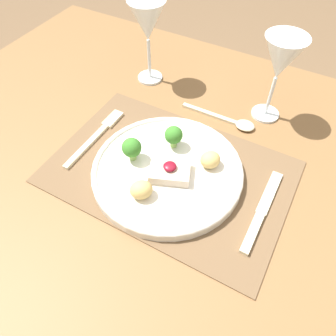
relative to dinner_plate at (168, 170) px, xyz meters
name	(u,v)px	position (x,y,z in m)	size (l,w,h in m)	color
ground_plane	(169,294)	(0.00, 0.01, -0.75)	(8.00, 8.00, 0.00)	brown
dining_table	(169,198)	(0.00, 0.01, -0.11)	(1.29, 0.97, 0.73)	brown
placemat	(169,172)	(0.00, 0.01, -0.02)	(0.47, 0.31, 0.00)	brown
dinner_plate	(168,170)	(0.00, 0.00, 0.00)	(0.30, 0.30, 0.07)	silver
fork	(98,134)	(-0.19, 0.02, -0.01)	(0.02, 0.19, 0.01)	beige
knife	(260,215)	(0.19, 0.00, -0.01)	(0.02, 0.19, 0.01)	beige
spoon	(233,122)	(0.06, 0.20, -0.01)	(0.18, 0.04, 0.01)	beige
wine_glass_near	(281,61)	(0.11, 0.27, 0.13)	(0.09, 0.09, 0.19)	white
wine_glass_far	(147,23)	(-0.20, 0.26, 0.13)	(0.09, 0.09, 0.20)	white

